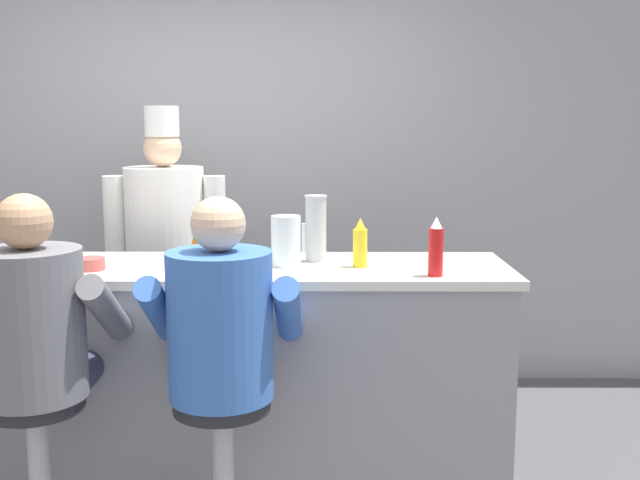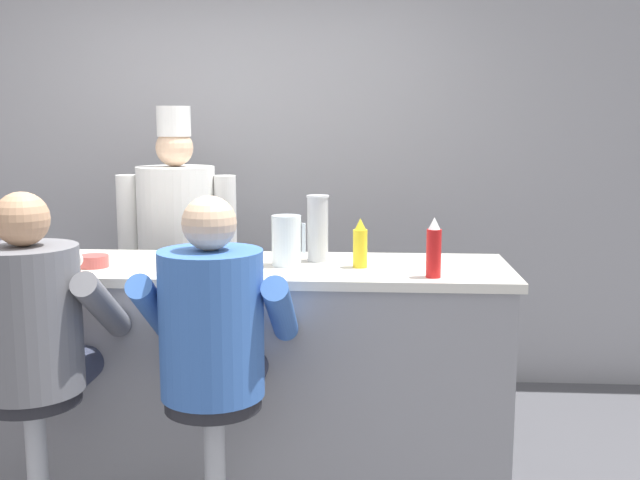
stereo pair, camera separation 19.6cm
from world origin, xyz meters
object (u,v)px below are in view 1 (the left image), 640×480
at_px(water_pitcher_clear, 286,241).
at_px(breakfast_plate, 212,263).
at_px(ketchup_bottle_red, 436,248).
at_px(hot_sauce_bottle_orange, 196,256).
at_px(diner_seated_grey, 35,336).
at_px(cook_in_whites_near, 166,248).
at_px(cereal_bowl, 90,264).
at_px(coffee_mug_white, 59,263).
at_px(mustard_bottle_yellow, 360,244).
at_px(cup_stack_steel, 316,228).
at_px(napkin_dispenser_chrome, 235,260).
at_px(diner_seated_blue, 222,337).

xyz_separation_m(water_pitcher_clear, breakfast_plate, (-0.33, -0.01, -0.10)).
xyz_separation_m(ketchup_bottle_red, hot_sauce_bottle_orange, (-1.00, 0.04, -0.04)).
xyz_separation_m(diner_seated_grey, cook_in_whites_near, (0.19, 1.45, 0.09)).
xyz_separation_m(cereal_bowl, coffee_mug_white, (-0.09, -0.11, 0.02)).
bearing_deg(mustard_bottle_yellow, ketchup_bottle_red, -32.63).
bearing_deg(mustard_bottle_yellow, cup_stack_steel, 144.95).
bearing_deg(napkin_dispenser_chrome, breakfast_plate, 126.75).
bearing_deg(napkin_dispenser_chrome, ketchup_bottle_red, -2.46).
height_order(ketchup_bottle_red, hot_sauce_bottle_orange, ketchup_bottle_red).
distance_m(ketchup_bottle_red, napkin_dispenser_chrome, 0.84).
bearing_deg(water_pitcher_clear, coffee_mug_white, -167.75).
bearing_deg(cereal_bowl, ketchup_bottle_red, -4.75).
relative_size(diner_seated_grey, cook_in_whites_near, 0.81).
height_order(cereal_bowl, diner_seated_grey, diner_seated_grey).
distance_m(water_pitcher_clear, cup_stack_steel, 0.18).
height_order(ketchup_bottle_red, cereal_bowl, ketchup_bottle_red).
xyz_separation_m(mustard_bottle_yellow, cook_in_whites_near, (-1.05, 0.89, -0.17)).
bearing_deg(mustard_bottle_yellow, diner_seated_blue, -133.65).
bearing_deg(cook_in_whites_near, cereal_bowl, -97.55).
bearing_deg(cup_stack_steel, ketchup_bottle_red, -33.60).
distance_m(hot_sauce_bottle_orange, cup_stack_steel, 0.58).
bearing_deg(water_pitcher_clear, breakfast_plate, -177.77).
bearing_deg(cook_in_whites_near, breakfast_plate, -66.02).
relative_size(ketchup_bottle_red, diner_seated_grey, 0.18).
xyz_separation_m(water_pitcher_clear, cook_in_whites_near, (-0.72, 0.86, -0.18)).
distance_m(coffee_mug_white, cook_in_whites_near, 1.10).
distance_m(mustard_bottle_yellow, coffee_mug_white, 1.28).
bearing_deg(coffee_mug_white, napkin_dispenser_chrome, 1.85).
bearing_deg(mustard_bottle_yellow, hot_sauce_bottle_orange, -167.47).
distance_m(mustard_bottle_yellow, cereal_bowl, 1.18).
xyz_separation_m(mustard_bottle_yellow, diner_seated_blue, (-0.54, -0.56, -0.26)).
height_order(breakfast_plate, cereal_bowl, cereal_bowl).
bearing_deg(ketchup_bottle_red, water_pitcher_clear, 161.07).
xyz_separation_m(breakfast_plate, cereal_bowl, (-0.52, -0.08, 0.01)).
bearing_deg(hot_sauce_bottle_orange, coffee_mug_white, -177.22).
bearing_deg(cup_stack_steel, diner_seated_grey, -145.96).
bearing_deg(ketchup_bottle_red, napkin_dispenser_chrome, 177.54).
xyz_separation_m(hot_sauce_bottle_orange, cook_in_whites_near, (-0.35, 1.04, -0.14)).
bearing_deg(mustard_bottle_yellow, water_pitcher_clear, 176.19).
relative_size(breakfast_plate, diner_seated_blue, 0.16).
distance_m(coffee_mug_white, cup_stack_steel, 1.12).
height_order(mustard_bottle_yellow, cereal_bowl, mustard_bottle_yellow).
bearing_deg(breakfast_plate, cook_in_whites_near, 113.98).
distance_m(napkin_dispenser_chrome, diner_seated_blue, 0.46).
relative_size(coffee_mug_white, diner_seated_grey, 0.10).
bearing_deg(water_pitcher_clear, hot_sauce_bottle_orange, -154.45).
xyz_separation_m(cereal_bowl, napkin_dispenser_chrome, (0.64, -0.09, 0.03)).
bearing_deg(napkin_dispenser_chrome, diner_seated_grey, -150.04).
bearing_deg(cereal_bowl, hot_sauce_bottle_orange, -9.83).
distance_m(breakfast_plate, napkin_dispenser_chrome, 0.21).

